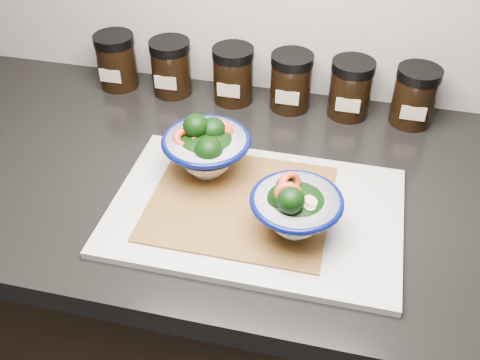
% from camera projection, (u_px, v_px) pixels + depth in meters
% --- Properties ---
extents(cabinet, '(3.43, 0.58, 0.86)m').
position_uv_depth(cabinet, '(259.00, 343.00, 1.25)').
color(cabinet, black).
rests_on(cabinet, ground).
extents(countertop, '(3.50, 0.60, 0.04)m').
position_uv_depth(countertop, '(265.00, 190.00, 0.96)').
color(countertop, black).
rests_on(countertop, cabinet).
extents(cutting_board, '(0.45, 0.30, 0.01)m').
position_uv_depth(cutting_board, '(256.00, 211.00, 0.88)').
color(cutting_board, beige).
rests_on(cutting_board, countertop).
extents(bamboo_mat, '(0.28, 0.24, 0.00)m').
position_uv_depth(bamboo_mat, '(240.00, 202.00, 0.88)').
color(bamboo_mat, '#A46C31').
rests_on(bamboo_mat, cutting_board).
extents(bowl_left, '(0.15, 0.15, 0.11)m').
position_uv_depth(bowl_left, '(206.00, 148.00, 0.91)').
color(bowl_left, white).
rests_on(bowl_left, bamboo_mat).
extents(bowl_right, '(0.14, 0.14, 0.11)m').
position_uv_depth(bowl_right, '(295.00, 208.00, 0.81)').
color(bowl_right, white).
rests_on(bowl_right, bamboo_mat).
extents(spice_jar_a, '(0.08, 0.08, 0.11)m').
position_uv_depth(spice_jar_a, '(117.00, 61.00, 1.15)').
color(spice_jar_a, black).
rests_on(spice_jar_a, countertop).
extents(spice_jar_b, '(0.08, 0.08, 0.11)m').
position_uv_depth(spice_jar_b, '(171.00, 67.00, 1.13)').
color(spice_jar_b, black).
rests_on(spice_jar_b, countertop).
extents(spice_jar_c, '(0.08, 0.08, 0.11)m').
position_uv_depth(spice_jar_c, '(233.00, 75.00, 1.11)').
color(spice_jar_c, black).
rests_on(spice_jar_c, countertop).
extents(spice_jar_d, '(0.08, 0.08, 0.11)m').
position_uv_depth(spice_jar_d, '(291.00, 81.00, 1.09)').
color(spice_jar_d, black).
rests_on(spice_jar_d, countertop).
extents(spice_jar_e, '(0.08, 0.08, 0.11)m').
position_uv_depth(spice_jar_e, '(350.00, 88.00, 1.07)').
color(spice_jar_e, black).
rests_on(spice_jar_e, countertop).
extents(spice_jar_f, '(0.08, 0.08, 0.11)m').
position_uv_depth(spice_jar_f, '(415.00, 96.00, 1.05)').
color(spice_jar_f, black).
rests_on(spice_jar_f, countertop).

